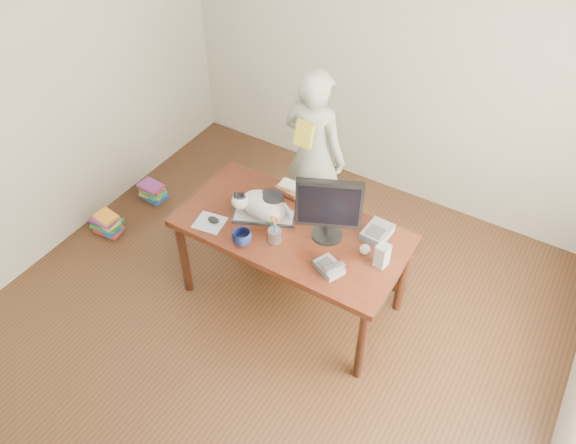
# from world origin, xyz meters

# --- Properties ---
(room) EXTENTS (4.50, 4.50, 4.50)m
(room) POSITION_xyz_m (0.00, 0.00, 1.35)
(room) COLOR black
(room) RESTS_ON ground
(desk) EXTENTS (1.60, 0.80, 0.75)m
(desk) POSITION_xyz_m (0.00, 0.68, 0.60)
(desk) COLOR black
(desk) RESTS_ON ground
(keyboard) EXTENTS (0.47, 0.34, 0.03)m
(keyboard) POSITION_xyz_m (-0.22, 0.59, 0.76)
(keyboard) COLOR black
(keyboard) RESTS_ON desk
(cat) EXTENTS (0.41, 0.33, 0.25)m
(cat) POSITION_xyz_m (-0.23, 0.58, 0.88)
(cat) COLOR silver
(cat) RESTS_ON keyboard
(monitor) EXTENTS (0.41, 0.28, 0.49)m
(monitor) POSITION_xyz_m (0.25, 0.65, 1.02)
(monitor) COLOR black
(monitor) RESTS_ON desk
(pen_cup) EXTENTS (0.10, 0.10, 0.23)m
(pen_cup) POSITION_xyz_m (-0.03, 0.43, 0.81)
(pen_cup) COLOR gray
(pen_cup) RESTS_ON desk
(mousepad) EXTENTS (0.23, 0.21, 0.00)m
(mousepad) POSITION_xyz_m (-0.52, 0.35, 0.75)
(mousepad) COLOR #B7BDC4
(mousepad) RESTS_ON desk
(mouse) EXTENTS (0.10, 0.07, 0.04)m
(mouse) POSITION_xyz_m (-0.50, 0.37, 0.77)
(mouse) COLOR black
(mouse) RESTS_ON mousepad
(coffee_mug) EXTENTS (0.18, 0.18, 0.10)m
(coffee_mug) POSITION_xyz_m (-0.21, 0.30, 0.80)
(coffee_mug) COLOR black
(coffee_mug) RESTS_ON desk
(phone) EXTENTS (0.22, 0.19, 0.08)m
(phone) POSITION_xyz_m (0.40, 0.40, 0.78)
(phone) COLOR #5C5B60
(phone) RESTS_ON desk
(speaker) EXTENTS (0.09, 0.09, 0.17)m
(speaker) POSITION_xyz_m (0.66, 0.61, 0.83)
(speaker) COLOR gray
(speaker) RESTS_ON desk
(baseball) EXTENTS (0.07, 0.07, 0.07)m
(baseball) POSITION_xyz_m (0.53, 0.65, 0.78)
(baseball) COLOR beige
(baseball) RESTS_ON desk
(book_stack) EXTENTS (0.22, 0.17, 0.08)m
(book_stack) POSITION_xyz_m (-0.21, 0.92, 0.78)
(book_stack) COLOR #4A1913
(book_stack) RESTS_ON desk
(calculator) EXTENTS (0.17, 0.22, 0.07)m
(calculator) POSITION_xyz_m (0.53, 0.84, 0.78)
(calculator) COLOR #5C5B60
(calculator) RESTS_ON desk
(person) EXTENTS (0.58, 0.40, 1.51)m
(person) POSITION_xyz_m (-0.28, 1.41, 0.75)
(person) COLOR silver
(person) RESTS_ON ground
(held_book) EXTENTS (0.15, 0.10, 0.20)m
(held_book) POSITION_xyz_m (-0.28, 1.24, 1.05)
(held_book) COLOR gold
(held_book) RESTS_ON person
(book_pile_a) EXTENTS (0.27, 0.22, 0.18)m
(book_pile_a) POSITION_xyz_m (-1.75, 0.40, 0.09)
(book_pile_a) COLOR red
(book_pile_a) RESTS_ON ground
(book_pile_b) EXTENTS (0.26, 0.20, 0.15)m
(book_pile_b) POSITION_xyz_m (-1.72, 0.95, 0.07)
(book_pile_b) COLOR navy
(book_pile_b) RESTS_ON ground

